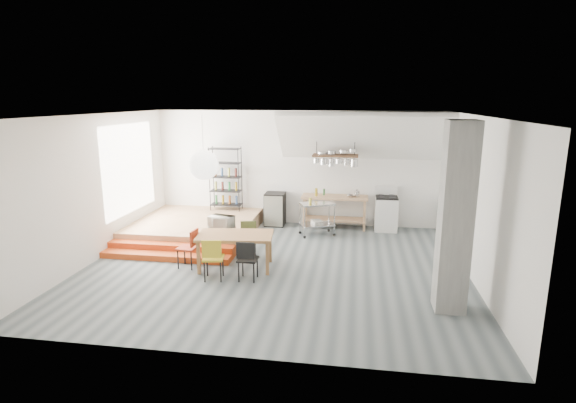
% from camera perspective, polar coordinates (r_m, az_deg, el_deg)
% --- Properties ---
extents(floor, '(8.00, 8.00, 0.00)m').
position_cam_1_polar(floor, '(9.75, -1.69, -8.22)').
color(floor, '#4E575A').
rests_on(floor, ground).
extents(wall_back, '(8.00, 0.04, 3.20)m').
position_cam_1_polar(wall_back, '(12.70, 1.14, 4.25)').
color(wall_back, silver).
rests_on(wall_back, ground).
extents(wall_left, '(0.04, 7.00, 3.20)m').
position_cam_1_polar(wall_left, '(10.76, -23.20, 1.61)').
color(wall_left, silver).
rests_on(wall_left, ground).
extents(wall_right, '(0.04, 7.00, 3.20)m').
position_cam_1_polar(wall_right, '(9.43, 22.89, 0.16)').
color(wall_right, silver).
rests_on(wall_right, ground).
extents(ceiling, '(8.00, 7.00, 0.02)m').
position_cam_1_polar(ceiling, '(9.10, -1.82, 10.92)').
color(ceiling, white).
rests_on(ceiling, wall_back).
extents(slope_ceiling, '(4.40, 1.44, 1.32)m').
position_cam_1_polar(slope_ceiling, '(11.88, 9.49, 8.09)').
color(slope_ceiling, white).
rests_on(slope_ceiling, wall_back).
extents(window_pane, '(0.02, 2.50, 2.20)m').
position_cam_1_polar(window_pane, '(11.99, -19.47, 3.96)').
color(window_pane, white).
rests_on(window_pane, wall_left).
extents(platform, '(3.00, 3.00, 0.40)m').
position_cam_1_polar(platform, '(12.17, -11.62, -3.16)').
color(platform, '#A17B50').
rests_on(platform, ground).
extents(step_lower, '(3.00, 0.35, 0.13)m').
position_cam_1_polar(step_lower, '(10.49, -15.28, -6.75)').
color(step_lower, '#C24416').
rests_on(step_lower, ground).
extents(step_upper, '(3.00, 0.35, 0.27)m').
position_cam_1_polar(step_upper, '(10.77, -14.55, -5.81)').
color(step_upper, '#C24416').
rests_on(step_upper, ground).
extents(concrete_column, '(0.50, 0.50, 3.20)m').
position_cam_1_polar(concrete_column, '(7.85, 20.49, -2.06)').
color(concrete_column, slate).
rests_on(concrete_column, ground).
extents(kitchen_counter, '(1.80, 0.60, 0.91)m').
position_cam_1_polar(kitchen_counter, '(12.44, 5.93, -0.57)').
color(kitchen_counter, '#A17B50').
rests_on(kitchen_counter, ground).
extents(stove, '(0.60, 0.60, 1.18)m').
position_cam_1_polar(stove, '(12.50, 12.34, -1.43)').
color(stove, white).
rests_on(stove, ground).
extents(pot_rack, '(1.20, 0.50, 1.43)m').
position_cam_1_polar(pot_rack, '(11.98, 6.16, 5.46)').
color(pot_rack, '#3B2717').
rests_on(pot_rack, ceiling).
extents(wire_shelving, '(0.88, 0.38, 1.80)m').
position_cam_1_polar(wire_shelving, '(12.87, -7.92, 3.01)').
color(wire_shelving, black).
rests_on(wire_shelving, platform).
extents(microwave_shelf, '(0.60, 0.40, 0.16)m').
position_cam_1_polar(microwave_shelf, '(10.59, -8.45, -3.51)').
color(microwave_shelf, '#A17B50').
rests_on(microwave_shelf, platform).
extents(paper_lantern, '(0.60, 0.60, 0.60)m').
position_cam_1_polar(paper_lantern, '(9.29, -10.64, 4.55)').
color(paper_lantern, white).
rests_on(paper_lantern, ceiling).
extents(dining_table, '(1.66, 1.06, 0.74)m').
position_cam_1_polar(dining_table, '(9.52, -6.72, -4.61)').
color(dining_table, '#976336').
rests_on(dining_table, ground).
extents(chair_mustard, '(0.45, 0.45, 0.87)m').
position_cam_1_polar(chair_mustard, '(8.97, -9.53, -6.81)').
color(chair_mustard, gold).
rests_on(chair_mustard, ground).
extents(chair_black, '(0.38, 0.38, 0.83)m').
position_cam_1_polar(chair_black, '(8.87, -5.23, -7.05)').
color(chair_black, black).
rests_on(chair_black, ground).
extents(chair_olive, '(0.44, 0.44, 0.81)m').
position_cam_1_polar(chair_olive, '(10.21, -5.04, -4.40)').
color(chair_olive, '#4D592A').
rests_on(chair_olive, ground).
extents(chair_red, '(0.41, 0.41, 0.84)m').
position_cam_1_polar(chair_red, '(9.75, -12.31, -5.42)').
color(chair_red, red).
rests_on(chair_red, ground).
extents(rolling_cart, '(0.99, 0.78, 0.87)m').
position_cam_1_polar(rolling_cart, '(11.76, 3.72, -1.65)').
color(rolling_cart, silver).
rests_on(rolling_cart, ground).
extents(mini_fridge, '(0.55, 0.55, 0.93)m').
position_cam_1_polar(mini_fridge, '(12.72, -1.65, -0.96)').
color(mini_fridge, black).
rests_on(mini_fridge, ground).
extents(microwave, '(0.62, 0.50, 0.30)m').
position_cam_1_polar(microwave, '(10.54, -8.48, -2.63)').
color(microwave, beige).
rests_on(microwave, microwave_shelf).
extents(bowl, '(0.28, 0.28, 0.06)m').
position_cam_1_polar(bowl, '(12.31, 7.99, 0.71)').
color(bowl, silver).
rests_on(bowl, kitchen_counter).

